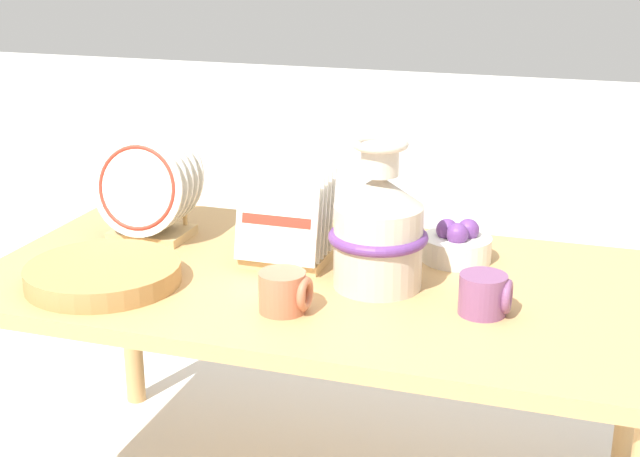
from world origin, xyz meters
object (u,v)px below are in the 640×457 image
ceramic_vase (378,227)px  mug_plum_glaze (485,294)px  dish_rack_round_plates (148,192)px  wicker_charger_stack (103,274)px  mug_terracotta_glaze (285,292)px  fruit_bowl (457,245)px  dish_rack_square_plates (286,227)px

ceramic_vase → mug_plum_glaze: (0.24, -0.08, -0.09)m
dish_rack_round_plates → wicker_charger_stack: size_ratio=0.78×
mug_plum_glaze → mug_terracotta_glaze: same height
mug_plum_glaze → mug_terracotta_glaze: bearing=-163.9°
fruit_bowl → mug_plum_glaze: bearing=-69.7°
dish_rack_square_plates → wicker_charger_stack: size_ratio=0.64×
dish_rack_square_plates → ceramic_vase: bearing=-16.9°
fruit_bowl → ceramic_vase: bearing=-123.0°
wicker_charger_stack → mug_plum_glaze: size_ratio=3.21×
ceramic_vase → dish_rack_square_plates: (-0.23, 0.07, -0.05)m
dish_rack_square_plates → mug_plum_glaze: bearing=-17.3°
ceramic_vase → mug_terracotta_glaze: 0.25m
dish_rack_round_plates → fruit_bowl: size_ratio=1.62×
ceramic_vase → wicker_charger_stack: ceramic_vase is taller
wicker_charger_stack → fruit_bowl: (0.70, 0.38, 0.02)m
wicker_charger_stack → dish_rack_round_plates: bearing=99.1°
ceramic_vase → fruit_bowl: size_ratio=2.00×
wicker_charger_stack → mug_terracotta_glaze: bearing=-2.1°
mug_terracotta_glaze → mug_plum_glaze: bearing=16.1°
dish_rack_round_plates → mug_terracotta_glaze: (0.47, -0.32, -0.08)m
dish_rack_square_plates → fruit_bowl: size_ratio=1.33×
dish_rack_square_plates → mug_terracotta_glaze: (0.09, -0.26, -0.04)m
mug_plum_glaze → fruit_bowl: 0.30m
dish_rack_round_plates → dish_rack_square_plates: 0.39m
dish_rack_round_plates → dish_rack_square_plates: (0.38, -0.06, -0.03)m
dish_rack_square_plates → mug_terracotta_glaze: bearing=-70.6°
fruit_bowl → mug_terracotta_glaze: bearing=-125.1°
mug_plum_glaze → ceramic_vase: bearing=162.3°
ceramic_vase → fruit_bowl: bearing=57.0°
dish_rack_round_plates → mug_plum_glaze: 0.88m
mug_terracotta_glaze → dish_rack_square_plates: bearing=109.4°
wicker_charger_stack → ceramic_vase: bearing=16.9°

